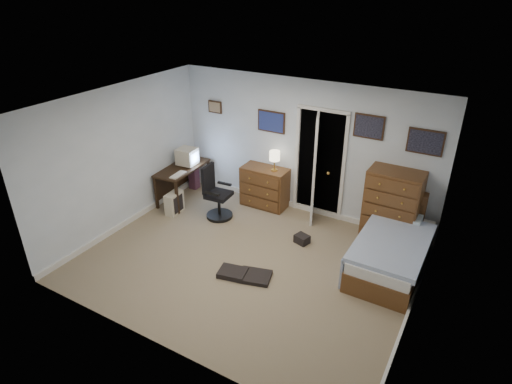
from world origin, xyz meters
TOP-DOWN VIEW (x-y plane):
  - floor at (0.00, 0.00)m, footprint 5.00×4.00m
  - computer_desk at (-2.28, 1.20)m, footprint 0.64×1.24m
  - crt_monitor at (-2.18, 1.36)m, footprint 0.38×0.36m
  - keyboard at (-2.02, 0.86)m, footprint 0.16×0.38m
  - pc_tower at (-2.00, 0.66)m, footprint 0.22×0.40m
  - office_chair at (-1.23, 0.94)m, footprint 0.52×0.52m
  - media_stack at (-2.32, 1.69)m, footprint 0.18×0.18m
  - low_dresser at (-0.66, 1.77)m, footprint 0.89×0.45m
  - table_lamp at (-0.46, 1.78)m, footprint 0.20×0.20m
  - doorway at (0.35, 2.27)m, footprint 0.96×1.12m
  - tall_dresser at (1.75, 1.75)m, footprint 0.88×0.53m
  - headboard_bookcase at (1.76, 1.86)m, footprint 1.02×0.31m
  - bed at (1.99, 0.96)m, footprint 1.02×1.87m
  - wall_posters at (0.57, 1.98)m, footprint 4.38×0.04m
  - floor_clutter at (0.24, -0.07)m, footprint 0.92×1.64m

SIDE VIEW (x-z plane):
  - floor at x=0.00m, z-range -0.02..0.00m
  - floor_clutter at x=0.24m, z-range -0.03..0.12m
  - pc_tower at x=-2.00m, z-range 0.00..0.42m
  - bed at x=1.99m, z-range -0.02..0.59m
  - office_chair at x=-1.23m, z-range -0.11..0.90m
  - low_dresser at x=-0.66m, z-range 0.00..0.79m
  - media_stack at x=-2.32m, z-range 0.00..0.84m
  - headboard_bookcase at x=1.76m, z-range 0.03..0.93m
  - computer_desk at x=-2.28m, z-range 0.19..0.88m
  - tall_dresser at x=1.75m, z-range 0.00..1.27m
  - keyboard at x=-2.02m, z-range 0.70..0.72m
  - crt_monitor at x=-2.18m, z-range 0.70..1.04m
  - doorway at x=0.35m, z-range -0.02..2.03m
  - table_lamp at x=-0.46m, z-range 0.88..1.26m
  - wall_posters at x=0.57m, z-range 1.45..2.05m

